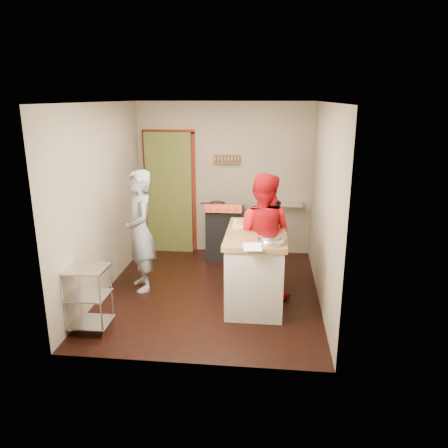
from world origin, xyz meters
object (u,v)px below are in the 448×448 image
(stove, at_px, (225,232))
(island, at_px, (256,265))
(person_red, at_px, (262,236))
(wire_shelving, at_px, (88,296))
(person_stripe, at_px, (140,231))

(stove, bearing_deg, island, -70.49)
(island, bearing_deg, person_red, 72.81)
(island, bearing_deg, stove, 109.51)
(person_red, bearing_deg, island, 87.51)
(wire_shelving, distance_m, person_stripe, 1.32)
(stove, height_order, wire_shelving, stove)
(wire_shelving, bearing_deg, person_stripe, 77.12)
(stove, relative_size, wire_shelving, 1.26)
(person_red, bearing_deg, person_stripe, 13.42)
(person_stripe, bearing_deg, person_red, 59.63)
(wire_shelving, xyz_separation_m, person_red, (1.98, 1.19, 0.42))
(stove, distance_m, person_stripe, 1.80)
(stove, height_order, person_stripe, person_stripe)
(stove, relative_size, person_stripe, 0.58)
(island, relative_size, person_red, 0.83)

